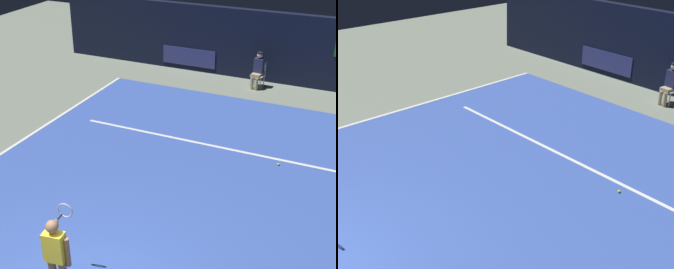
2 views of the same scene
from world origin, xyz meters
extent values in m
plane|color=gray|center=(0.00, 4.69, 0.00)|extent=(32.40, 32.40, 0.00)
cube|color=#3856B2|center=(0.00, 4.69, 0.01)|extent=(10.14, 11.38, 0.01)
cube|color=white|center=(-5.02, 4.69, 0.01)|extent=(0.10, 11.38, 0.01)
cube|color=white|center=(0.00, 6.68, 0.01)|extent=(7.91, 0.10, 0.01)
cube|color=black|center=(0.00, 12.51, 1.30)|extent=(16.86, 0.30, 2.60)
cube|color=navy|center=(-2.95, 12.35, 0.55)|extent=(2.20, 0.04, 0.70)
cube|color=yellow|center=(-0.36, 0.09, 1.20)|extent=(0.39, 0.27, 0.56)
sphere|color=#8C6647|center=(-0.36, 0.09, 1.62)|extent=(0.22, 0.22, 0.22)
cylinder|color=#8C6647|center=(-0.59, 0.28, 1.35)|extent=(0.16, 0.51, 0.09)
cylinder|color=#8C6647|center=(-0.15, 0.14, 1.12)|extent=(0.09, 0.09, 0.56)
cylinder|color=black|center=(-0.64, 0.58, 1.35)|extent=(0.07, 0.30, 0.03)
torus|color=#B2B2B7|center=(-0.67, 0.86, 1.35)|extent=(0.30, 0.07, 0.30)
cube|color=white|center=(0.03, 11.64, 0.46)|extent=(0.49, 0.46, 0.04)
cube|color=white|center=(0.06, 11.84, 0.69)|extent=(0.42, 0.09, 0.42)
cylinder|color=#B2B2B7|center=(-0.18, 11.50, 0.23)|extent=(0.03, 0.03, 0.46)
cylinder|color=#B2B2B7|center=(0.19, 11.45, 0.23)|extent=(0.03, 0.03, 0.46)
cylinder|color=#B2B2B7|center=(-0.13, 11.84, 0.23)|extent=(0.03, 0.03, 0.46)
cylinder|color=#B2B2B7|center=(0.24, 11.79, 0.23)|extent=(0.03, 0.03, 0.46)
cube|color=tan|center=(0.02, 11.57, 0.50)|extent=(0.37, 0.44, 0.14)
cylinder|color=tan|center=(-0.09, 11.40, 0.23)|extent=(0.11, 0.11, 0.46)
cylinder|color=tan|center=(0.09, 11.38, 0.23)|extent=(0.11, 0.11, 0.46)
cube|color=#23284C|center=(0.04, 11.68, 0.83)|extent=(0.37, 0.26, 0.52)
sphere|color=#DBAD89|center=(0.04, 11.68, 1.21)|extent=(0.20, 0.20, 0.20)
cylinder|color=#141933|center=(0.04, 11.68, 1.30)|extent=(0.19, 0.19, 0.04)
sphere|color=#CCE033|center=(2.07, 6.37, 0.05)|extent=(0.07, 0.07, 0.07)
camera|label=1|loc=(4.07, -5.05, 6.62)|focal=52.74mm
camera|label=2|loc=(6.63, -0.86, 5.49)|focal=48.54mm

